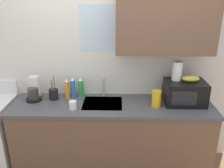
{
  "coord_description": "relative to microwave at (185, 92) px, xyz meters",
  "views": [
    {
      "loc": [
        0.06,
        -2.49,
        2.1
      ],
      "look_at": [
        0.0,
        0.0,
        1.15
      ],
      "focal_mm": 37.66,
      "sensor_mm": 36.0,
      "label": 1
    }
  ],
  "objects": [
    {
      "name": "dish_soap_bottle_blue",
      "position": [
        -1.33,
        0.15,
        -0.02
      ],
      "size": [
        0.06,
        0.06,
        0.25
      ],
      "color": "blue",
      "rests_on": "counter_unit"
    },
    {
      "name": "paper_towel_roll",
      "position": [
        -0.1,
        0.05,
        0.24
      ],
      "size": [
        0.11,
        0.11,
        0.22
      ],
      "primitive_type": "cylinder",
      "color": "white",
      "rests_on": "microwave"
    },
    {
      "name": "sink_faucet",
      "position": [
        -0.96,
        0.19,
        -0.02
      ],
      "size": [
        0.03,
        0.03,
        0.23
      ],
      "primitive_type": "cylinder",
      "color": "#B2B5BA",
      "rests_on": "counter_unit"
    },
    {
      "name": "microwave",
      "position": [
        0.0,
        0.0,
        0.0
      ],
      "size": [
        0.46,
        0.35,
        0.27
      ],
      "color": "black",
      "rests_on": "counter_unit"
    },
    {
      "name": "utensil_crock",
      "position": [
        -1.56,
        0.07,
        -0.06
      ],
      "size": [
        0.11,
        0.11,
        0.3
      ],
      "color": "black",
      "rests_on": "counter_unit"
    },
    {
      "name": "dish_soap_bottle_green",
      "position": [
        -1.24,
        0.17,
        -0.02
      ],
      "size": [
        0.06,
        0.06,
        0.25
      ],
      "color": "green",
      "rests_on": "counter_unit"
    },
    {
      "name": "coffee_maker",
      "position": [
        -1.79,
        0.06,
        -0.03
      ],
      "size": [
        0.19,
        0.21,
        0.28
      ],
      "color": "black",
      "rests_on": "counter_unit"
    },
    {
      "name": "kitchen_wall_assembly",
      "position": [
        -0.72,
        0.26,
        0.33
      ],
      "size": [
        3.13,
        0.42,
        2.5
      ],
      "color": "silver",
      "rests_on": "ground"
    },
    {
      "name": "banana_bunch",
      "position": [
        0.05,
        0.0,
        0.17
      ],
      "size": [
        0.2,
        0.11,
        0.07
      ],
      "primitive_type": "ellipsoid",
      "color": "gold",
      "rests_on": "microwave"
    },
    {
      "name": "dish_soap_bottle_orange",
      "position": [
        -1.4,
        0.1,
        -0.02
      ],
      "size": [
        0.06,
        0.06,
        0.25
      ],
      "color": "orange",
      "rests_on": "counter_unit"
    },
    {
      "name": "counter_unit",
      "position": [
        -0.85,
        -0.05,
        -0.58
      ],
      "size": [
        2.36,
        0.63,
        0.9
      ],
      "color": "brown",
      "rests_on": "ground"
    },
    {
      "name": "cereal_canister",
      "position": [
        -0.34,
        -0.1,
        -0.04
      ],
      "size": [
        0.1,
        0.1,
        0.19
      ],
      "primitive_type": "cylinder",
      "color": "gold",
      "rests_on": "counter_unit"
    },
    {
      "name": "mug_white",
      "position": [
        -1.28,
        -0.19,
        -0.09
      ],
      "size": [
        0.08,
        0.08,
        0.09
      ],
      "primitive_type": "cylinder",
      "color": "white",
      "rests_on": "counter_unit"
    }
  ]
}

